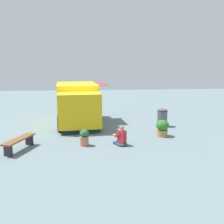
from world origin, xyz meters
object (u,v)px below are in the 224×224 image
object	(u,v)px
food_truck	(77,105)
planter_flowering_near	(162,128)
planter_flowering_far	(84,137)
person_customer	(121,138)
trash_bin	(162,117)
plaza_bench	(19,141)

from	to	relation	value
food_truck	planter_flowering_near	world-z (taller)	food_truck
planter_flowering_near	planter_flowering_far	bearing A→B (deg)	16.30
food_truck	person_customer	bearing A→B (deg)	114.74
planter_flowering_far	trash_bin	distance (m)	5.25
planter_flowering_far	trash_bin	xyz separation A→B (m)	(-4.28, -3.04, 0.14)
planter_flowering_far	plaza_bench	size ratio (longest dim) A/B	0.38
person_customer	planter_flowering_near	bearing A→B (deg)	-151.07
planter_flowering_far	trash_bin	world-z (taller)	trash_bin
person_customer	trash_bin	xyz separation A→B (m)	(-2.71, -3.14, 0.18)
plaza_bench	trash_bin	world-z (taller)	trash_bin
trash_bin	planter_flowering_far	bearing A→B (deg)	35.39
planter_flowering_near	planter_flowering_far	world-z (taller)	planter_flowering_near
planter_flowering_far	plaza_bench	world-z (taller)	planter_flowering_far
trash_bin	plaza_bench	bearing A→B (deg)	26.31
food_truck	trash_bin	world-z (taller)	food_truck
person_customer	planter_flowering_far	size ratio (longest dim) A/B	1.22
planter_flowering_near	plaza_bench	world-z (taller)	planter_flowering_near
planter_flowering_near	person_customer	bearing A→B (deg)	28.93
person_customer	planter_flowering_far	xyz separation A→B (m)	(1.57, -0.10, 0.04)
food_truck	planter_flowering_near	size ratio (longest dim) A/B	5.99
planter_flowering_far	trash_bin	bearing A→B (deg)	-144.61
person_customer	planter_flowering_near	distance (m)	2.45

